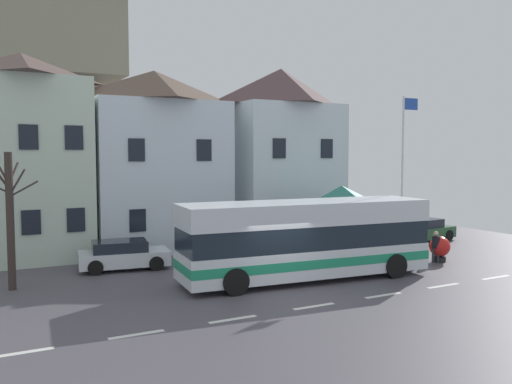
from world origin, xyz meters
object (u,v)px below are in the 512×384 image
at_px(hilltop_castle, 55,136).
at_px(parked_car_03, 422,230).
at_px(pedestrian_02, 412,240).
at_px(pedestrian_03, 421,247).
at_px(pedestrian_01, 391,238).
at_px(townhouse_02, 281,154).
at_px(public_bench, 327,237).
at_px(harbour_buoy, 440,247).
at_px(transit_bus, 306,240).
at_px(bare_tree_00, 10,217).
at_px(bus_shelter, 342,197).
at_px(parked_car_02, 343,235).
at_px(pedestrian_00, 436,244).
at_px(parked_car_01, 123,255).
at_px(flagpole, 404,166).
at_px(townhouse_00, 24,156).
at_px(townhouse_01, 155,160).

bearing_deg(hilltop_castle, parked_car_03, -58.80).
height_order(pedestrian_02, pedestrian_03, pedestrian_02).
bearing_deg(pedestrian_01, townhouse_02, 99.82).
relative_size(public_bench, harbour_buoy, 1.34).
xyz_separation_m(transit_bus, bare_tree_00, (-10.69, 3.70, 1.14)).
distance_m(bus_shelter, parked_car_02, 2.83).
distance_m(pedestrian_02, bare_tree_00, 17.93).
bearing_deg(townhouse_02, pedestrian_00, -75.51).
relative_size(transit_bus, parked_car_01, 2.59).
distance_m(transit_bus, bare_tree_00, 11.37).
bearing_deg(parked_car_01, bare_tree_00, -152.44).
height_order(parked_car_01, public_bench, parked_car_01).
bearing_deg(bare_tree_00, hilltop_castle, 79.77).
xyz_separation_m(pedestrian_03, harbour_buoy, (1.32, 0.11, -0.13)).
bearing_deg(pedestrian_01, bare_tree_00, 173.03).
bearing_deg(parked_car_01, townhouse_02, 30.86).
relative_size(townhouse_02, harbour_buoy, 8.36).
height_order(parked_car_01, parked_car_03, parked_car_03).
relative_size(parked_car_03, pedestrian_02, 2.51).
height_order(bus_shelter, pedestrian_03, bus_shelter).
height_order(parked_car_03, pedestrian_03, pedestrian_03).
height_order(townhouse_02, pedestrian_00, townhouse_02).
relative_size(flagpole, harbour_buoy, 6.46).
xyz_separation_m(parked_car_01, harbour_buoy, (13.64, -5.34, 0.05)).
distance_m(hilltop_castle, pedestrian_03, 35.21).
bearing_deg(public_bench, parked_car_02, -70.89).
distance_m(transit_bus, pedestrian_01, 6.28).
bearing_deg(pedestrian_00, pedestrian_01, 123.54).
relative_size(pedestrian_00, bare_tree_00, 0.29).
distance_m(townhouse_00, townhouse_01, 6.53).
bearing_deg(bare_tree_00, pedestrian_03, -12.73).
bearing_deg(hilltop_castle, townhouse_00, -100.74).
bearing_deg(pedestrian_01, pedestrian_03, -84.31).
height_order(townhouse_02, public_bench, townhouse_02).
bearing_deg(pedestrian_03, pedestrian_01, 95.69).
bearing_deg(townhouse_00, parked_car_01, -55.34).
relative_size(bus_shelter, pedestrian_00, 2.42).
bearing_deg(townhouse_02, parked_car_02, -74.98).
distance_m(townhouse_01, transit_bus, 11.00).
xyz_separation_m(parked_car_02, harbour_buoy, (1.67, -5.25, 0.02)).
xyz_separation_m(townhouse_00, pedestrian_02, (16.64, -9.23, -4.10)).
relative_size(parked_car_03, public_bench, 2.48).
distance_m(hilltop_castle, pedestrian_00, 35.50).
height_order(townhouse_00, harbour_buoy, townhouse_00).
height_order(parked_car_01, pedestrian_01, pedestrian_01).
relative_size(townhouse_02, pedestrian_03, 6.51).
bearing_deg(bus_shelter, parked_car_02, 49.40).
distance_m(parked_car_03, pedestrian_00, 6.46).
xyz_separation_m(parked_car_02, pedestrian_01, (0.18, -3.59, 0.33)).
height_order(parked_car_03, pedestrian_01, pedestrian_01).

